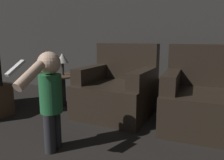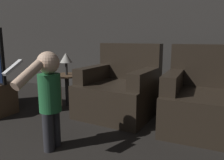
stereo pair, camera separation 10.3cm
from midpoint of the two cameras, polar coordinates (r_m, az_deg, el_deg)
The scene contains 6 objects.
wall_back at distance 3.56m, azimuth 15.66°, elevation 15.33°, with size 8.40×0.05×2.60m.
armchair_left at distance 2.90m, azimuth 3.07°, elevation -2.73°, with size 0.91×0.90×0.93m.
armchair_right at distance 2.65m, azimuth 24.65°, elevation -5.08°, with size 0.96×0.96×0.93m.
person_toddler at distance 1.98m, azimuth -14.70°, elevation -3.31°, with size 0.20×0.60×0.89m.
side_table at distance 3.29m, azimuth -10.83°, elevation 0.04°, with size 0.45×0.45×0.47m.
lamp at distance 3.24m, azimuth -11.03°, elevation 5.60°, with size 0.18×0.18×0.32m.
Camera 2 is at (0.86, 1.07, 1.00)m, focal length 35.00 mm.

